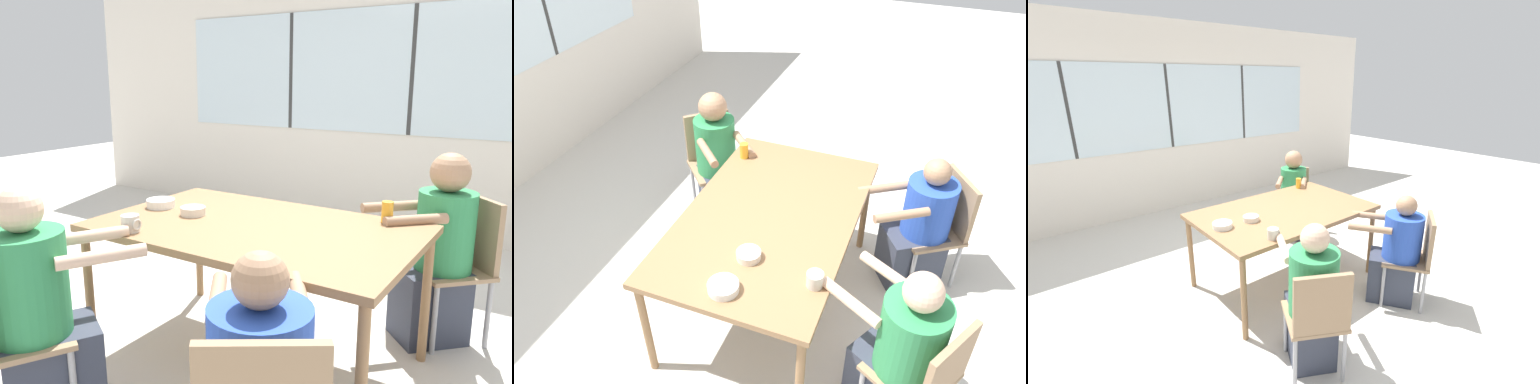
{
  "view_description": "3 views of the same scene",
  "coord_description": "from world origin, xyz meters",
  "views": [
    {
      "loc": [
        1.37,
        -2.13,
        1.55
      ],
      "look_at": [
        0.0,
        0.0,
        0.96
      ],
      "focal_mm": 35.0,
      "sensor_mm": 36.0,
      "label": 1
    },
    {
      "loc": [
        -2.29,
        -0.89,
        2.77
      ],
      "look_at": [
        0.0,
        0.0,
        0.96
      ],
      "focal_mm": 35.0,
      "sensor_mm": 36.0,
      "label": 2
    },
    {
      "loc": [
        -1.97,
        -2.42,
        2.01
      ],
      "look_at": [
        0.0,
        0.0,
        0.96
      ],
      "focal_mm": 24.0,
      "sensor_mm": 36.0,
      "label": 3
    }
  ],
  "objects": [
    {
      "name": "dining_table",
      "position": [
        0.0,
        0.0,
        0.72
      ],
      "size": [
        1.68,
        1.05,
        0.78
      ],
      "color": "olive",
      "rests_on": "ground_plane"
    },
    {
      "name": "person_man_blue_shirt",
      "position": [
        0.77,
        0.76,
        0.51
      ],
      "size": [
        0.65,
        0.64,
        1.13
      ],
      "rotation": [
        0.0,
        0.0,
        -3.94
      ],
      "color": "#333847",
      "rests_on": "ground_plane"
    },
    {
      "name": "coffee_mug",
      "position": [
        -0.47,
        -0.44,
        0.82
      ],
      "size": [
        0.1,
        0.09,
        0.09
      ],
      "color": "beige",
      "rests_on": "dining_table"
    },
    {
      "name": "chair_for_man_blue_shirt",
      "position": [
        0.89,
        0.88,
        0.51
      ],
      "size": [
        0.57,
        0.57,
        0.86
      ],
      "rotation": [
        0.0,
        0.0,
        -3.94
      ],
      "color": "#937556",
      "rests_on": "ground_plane"
    },
    {
      "name": "bowl_cereal",
      "position": [
        -0.41,
        -0.03,
        0.8
      ],
      "size": [
        0.14,
        0.14,
        0.05
      ],
      "color": "silver",
      "rests_on": "dining_table"
    },
    {
      "name": "person_woman_green_shirt",
      "position": [
        -0.52,
        -0.95,
        0.49
      ],
      "size": [
        0.6,
        0.71,
        1.11
      ],
      "rotation": [
        0.0,
        0.0,
        -0.5
      ],
      "color": "#333847",
      "rests_on": "ground_plane"
    },
    {
      "name": "ground_plane",
      "position": [
        0.0,
        0.0,
        0.0
      ],
      "size": [
        16.0,
        16.0,
        0.0
      ],
      "primitive_type": "plane",
      "color": "beige"
    },
    {
      "name": "wall_back_with_windows",
      "position": [
        0.0,
        2.75,
        1.42
      ],
      "size": [
        8.4,
        0.08,
        2.8
      ],
      "color": "silver",
      "rests_on": "ground_plane"
    },
    {
      "name": "juice_glass",
      "position": [
        0.57,
        0.43,
        0.84
      ],
      "size": [
        0.06,
        0.06,
        0.12
      ],
      "color": "gold",
      "rests_on": "dining_table"
    },
    {
      "name": "bowl_white_shallow",
      "position": [
        -0.68,
        -0.0,
        0.8
      ],
      "size": [
        0.17,
        0.17,
        0.05
      ],
      "color": "white",
      "rests_on": "dining_table"
    }
  ]
}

